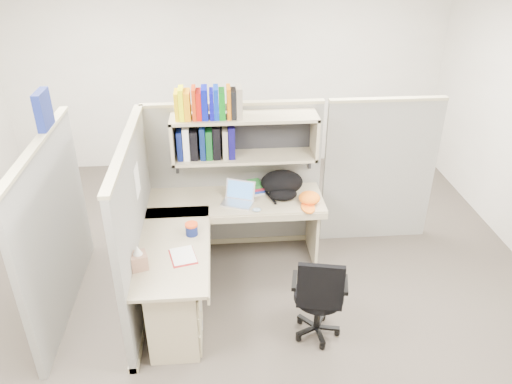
{
  "coord_description": "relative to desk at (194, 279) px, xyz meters",
  "views": [
    {
      "loc": [
        -0.15,
        -3.75,
        3.2
      ],
      "look_at": [
        0.17,
        0.25,
        0.98
      ],
      "focal_mm": 35.0,
      "sensor_mm": 36.0,
      "label": 1
    }
  ],
  "objects": [
    {
      "name": "book_stack",
      "position": [
        0.61,
        1.01,
        0.34
      ],
      "size": [
        0.2,
        0.24,
        0.1
      ],
      "primitive_type": null,
      "rotation": [
        0.0,
        0.0,
        0.24
      ],
      "color": "gray",
      "rests_on": "desk"
    },
    {
      "name": "cubicle",
      "position": [
        0.04,
        0.74,
        0.47
      ],
      "size": [
        3.79,
        1.84,
        1.95
      ],
      "color": "slate",
      "rests_on": "ground"
    },
    {
      "name": "snack_canister",
      "position": [
        -0.01,
        0.26,
        0.35
      ],
      "size": [
        0.11,
        0.11,
        0.11
      ],
      "color": "#0E1954",
      "rests_on": "desk"
    },
    {
      "name": "mouse",
      "position": [
        0.6,
        0.61,
        0.31
      ],
      "size": [
        0.1,
        0.08,
        0.03
      ],
      "primitive_type": "ellipsoid",
      "rotation": [
        0.0,
        0.0,
        -0.23
      ],
      "color": "#84A2BB",
      "rests_on": "desk"
    },
    {
      "name": "orange_cap",
      "position": [
        1.12,
        0.73,
        0.35
      ],
      "size": [
        0.27,
        0.29,
        0.11
      ],
      "primitive_type": null,
      "rotation": [
        0.0,
        0.0,
        -0.27
      ],
      "color": "orange",
      "rests_on": "desk"
    },
    {
      "name": "task_chair",
      "position": [
        1.04,
        -0.33,
        -0.13
      ],
      "size": [
        0.49,
        0.46,
        0.88
      ],
      "color": "black",
      "rests_on": "ground"
    },
    {
      "name": "paper_cup",
      "position": [
        0.44,
        0.97,
        0.34
      ],
      "size": [
        0.08,
        0.08,
        0.1
      ],
      "primitive_type": "cylinder",
      "rotation": [
        0.0,
        0.0,
        0.22
      ],
      "color": "silver",
      "rests_on": "desk"
    },
    {
      "name": "loose_paper",
      "position": [
        -0.07,
        -0.05,
        0.29
      ],
      "size": [
        0.24,
        0.29,
        0.0
      ],
      "primitive_type": null,
      "rotation": [
        0.0,
        0.0,
        0.24
      ],
      "color": "silver",
      "rests_on": "desk"
    },
    {
      "name": "tissue_box",
      "position": [
        -0.41,
        -0.19,
        0.39
      ],
      "size": [
        0.16,
        0.16,
        0.21
      ],
      "primitive_type": null,
      "rotation": [
        0.0,
        0.0,
        0.3
      ],
      "color": "#AA7960",
      "rests_on": "desk"
    },
    {
      "name": "desk",
      "position": [
        0.0,
        0.0,
        0.0
      ],
      "size": [
        1.74,
        1.75,
        0.73
      ],
      "color": "gray",
      "rests_on": "ground"
    },
    {
      "name": "room_shell",
      "position": [
        0.41,
        0.29,
        1.18
      ],
      "size": [
        6.0,
        6.0,
        6.0
      ],
      "color": "beige",
      "rests_on": "ground"
    },
    {
      "name": "laptop",
      "position": [
        0.42,
        0.77,
        0.4
      ],
      "size": [
        0.38,
        0.38,
        0.21
      ],
      "primitive_type": null,
      "rotation": [
        0.0,
        0.0,
        -0.36
      ],
      "color": "silver",
      "rests_on": "desk"
    },
    {
      "name": "backpack",
      "position": [
        0.88,
        0.89,
        0.42
      ],
      "size": [
        0.43,
        0.33,
        0.25
      ],
      "primitive_type": null,
      "rotation": [
        0.0,
        0.0,
        -0.01
      ],
      "color": "black",
      "rests_on": "desk"
    },
    {
      "name": "ground",
      "position": [
        0.41,
        0.29,
        -0.44
      ],
      "size": [
        6.0,
        6.0,
        0.0
      ],
      "primitive_type": "plane",
      "color": "#36302A",
      "rests_on": "ground"
    }
  ]
}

